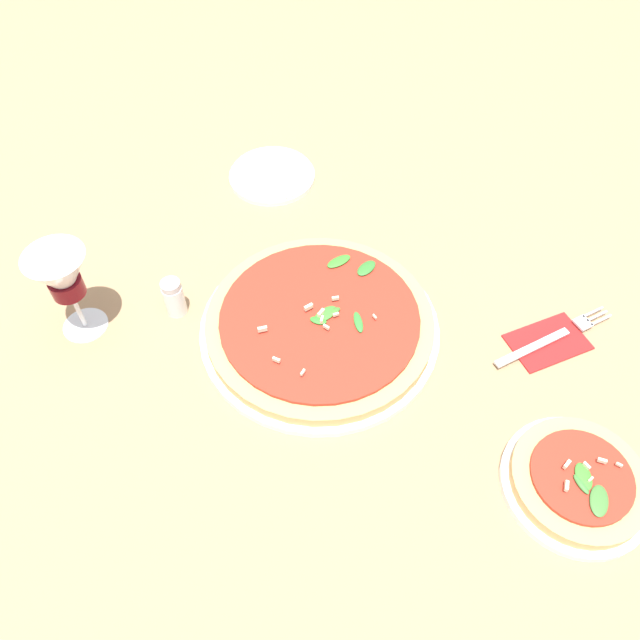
{
  "coord_description": "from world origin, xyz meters",
  "views": [
    {
      "loc": [
        -0.17,
        -0.55,
        0.77
      ],
      "look_at": [
        0.02,
        -0.0,
        0.03
      ],
      "focal_mm": 35.0,
      "sensor_mm": 36.0,
      "label": 1
    }
  ],
  "objects_px": {
    "wine_glass": "(63,279)",
    "side_plate_white": "(272,175)",
    "shaker_pepper": "(174,297)",
    "pizza_arugula_main": "(320,325)",
    "fork": "(553,338)",
    "pizza_personal_side": "(578,482)"
  },
  "relations": [
    {
      "from": "pizza_personal_side",
      "to": "wine_glass",
      "type": "relative_size",
      "value": 1.24
    },
    {
      "from": "pizza_personal_side",
      "to": "wine_glass",
      "type": "height_order",
      "value": "wine_glass"
    },
    {
      "from": "wine_glass",
      "to": "shaker_pepper",
      "type": "distance_m",
      "value": 0.16
    },
    {
      "from": "fork",
      "to": "side_plate_white",
      "type": "height_order",
      "value": "side_plate_white"
    },
    {
      "from": "wine_glass",
      "to": "pizza_personal_side",
      "type": "bearing_deg",
      "value": -40.19
    },
    {
      "from": "pizza_personal_side",
      "to": "shaker_pepper",
      "type": "height_order",
      "value": "shaker_pepper"
    },
    {
      "from": "pizza_personal_side",
      "to": "fork",
      "type": "height_order",
      "value": "pizza_personal_side"
    },
    {
      "from": "pizza_personal_side",
      "to": "pizza_arugula_main",
      "type": "bearing_deg",
      "value": 123.22
    },
    {
      "from": "pizza_arugula_main",
      "to": "wine_glass",
      "type": "relative_size",
      "value": 2.37
    },
    {
      "from": "pizza_personal_side",
      "to": "wine_glass",
      "type": "xyz_separation_m",
      "value": [
        -0.57,
        0.48,
        0.09
      ]
    },
    {
      "from": "pizza_arugula_main",
      "to": "pizza_personal_side",
      "type": "relative_size",
      "value": 1.91
    },
    {
      "from": "fork",
      "to": "shaker_pepper",
      "type": "xyz_separation_m",
      "value": [
        -0.53,
        0.25,
        0.03
      ]
    },
    {
      "from": "pizza_personal_side",
      "to": "side_plate_white",
      "type": "distance_m",
      "value": 0.75
    },
    {
      "from": "wine_glass",
      "to": "shaker_pepper",
      "type": "xyz_separation_m",
      "value": [
        0.14,
        -0.02,
        -0.08
      ]
    },
    {
      "from": "fork",
      "to": "shaker_pepper",
      "type": "relative_size",
      "value": 3.24
    },
    {
      "from": "side_plate_white",
      "to": "wine_glass",
      "type": "bearing_deg",
      "value": -147.06
    },
    {
      "from": "wine_glass",
      "to": "shaker_pepper",
      "type": "bearing_deg",
      "value": -7.31
    },
    {
      "from": "pizza_personal_side",
      "to": "fork",
      "type": "bearing_deg",
      "value": 64.6
    },
    {
      "from": "wine_glass",
      "to": "side_plate_white",
      "type": "distance_m",
      "value": 0.46
    },
    {
      "from": "pizza_arugula_main",
      "to": "fork",
      "type": "height_order",
      "value": "pizza_arugula_main"
    },
    {
      "from": "pizza_personal_side",
      "to": "side_plate_white",
      "type": "height_order",
      "value": "pizza_personal_side"
    },
    {
      "from": "wine_glass",
      "to": "side_plate_white",
      "type": "height_order",
      "value": "wine_glass"
    }
  ]
}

